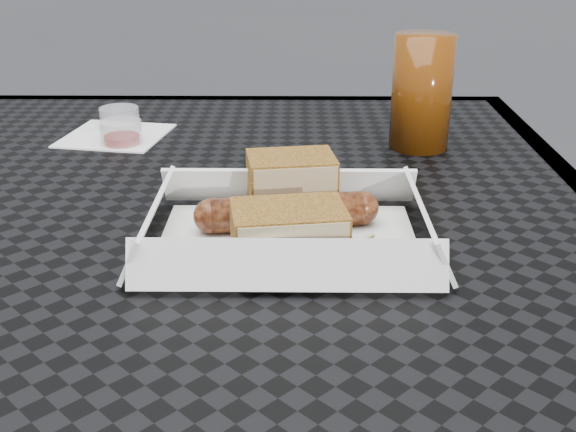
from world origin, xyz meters
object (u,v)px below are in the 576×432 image
object	(u,v)px
patio_table	(209,258)
drink_glass	(422,92)
bratwurst	(287,212)
food_tray	(288,241)

from	to	relation	value
patio_table	drink_glass	distance (m)	0.32
patio_table	bratwurst	size ratio (longest dim) A/B	4.90
patio_table	bratwurst	world-z (taller)	bratwurst
bratwurst	drink_glass	size ratio (longest dim) A/B	1.22
food_tray	bratwurst	bearing A→B (deg)	92.46
bratwurst	drink_glass	xyz separation A→B (m)	(0.15, 0.25, 0.05)
patio_table	food_tray	world-z (taller)	food_tray
food_tray	drink_glass	distance (m)	0.32
food_tray	drink_glass	xyz separation A→B (m)	(0.15, 0.27, 0.06)
bratwurst	drink_glass	bearing A→B (deg)	58.05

